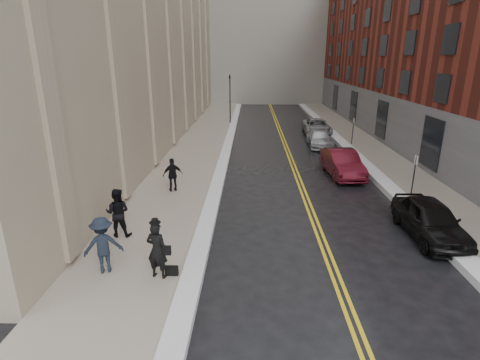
# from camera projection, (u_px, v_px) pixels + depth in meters

# --- Properties ---
(ground) EXTENTS (160.00, 160.00, 0.00)m
(ground) POSITION_uv_depth(u_px,v_px,m) (260.00, 285.00, 11.87)
(ground) COLOR black
(ground) RESTS_ON ground
(sidewalk_left) EXTENTS (4.00, 64.00, 0.15)m
(sidewalk_left) POSITION_uv_depth(u_px,v_px,m) (194.00, 156.00, 27.17)
(sidewalk_left) COLOR gray
(sidewalk_left) RESTS_ON ground
(sidewalk_right) EXTENTS (3.00, 64.00, 0.15)m
(sidewalk_right) POSITION_uv_depth(u_px,v_px,m) (381.00, 157.00, 26.79)
(sidewalk_right) COLOR gray
(sidewalk_right) RESTS_ON ground
(lane_stripe_a) EXTENTS (0.12, 64.00, 0.01)m
(lane_stripe_a) POSITION_uv_depth(u_px,v_px,m) (288.00, 157.00, 26.99)
(lane_stripe_a) COLOR gold
(lane_stripe_a) RESTS_ON ground
(lane_stripe_b) EXTENTS (0.12, 64.00, 0.01)m
(lane_stripe_b) POSITION_uv_depth(u_px,v_px,m) (292.00, 157.00, 26.99)
(lane_stripe_b) COLOR gold
(lane_stripe_b) RESTS_ON ground
(snow_ridge_left) EXTENTS (0.70, 60.80, 0.26)m
(snow_ridge_left) POSITION_uv_depth(u_px,v_px,m) (225.00, 155.00, 27.08)
(snow_ridge_left) COLOR white
(snow_ridge_left) RESTS_ON ground
(snow_ridge_right) EXTENTS (0.85, 60.80, 0.30)m
(snow_ridge_right) POSITION_uv_depth(u_px,v_px,m) (355.00, 156.00, 26.81)
(snow_ridge_right) COLOR white
(snow_ridge_right) RESTS_ON ground
(building_right) EXTENTS (14.00, 50.00, 18.00)m
(building_right) POSITION_uv_depth(u_px,v_px,m) (471.00, 30.00, 30.41)
(building_right) COLOR maroon
(building_right) RESTS_ON ground
(traffic_signal) EXTENTS (0.18, 0.15, 5.20)m
(traffic_signal) POSITION_uv_depth(u_px,v_px,m) (230.00, 95.00, 39.47)
(traffic_signal) COLOR black
(traffic_signal) RESTS_ON ground
(parking_sign_near) EXTENTS (0.06, 0.35, 2.23)m
(parking_sign_near) POSITION_uv_depth(u_px,v_px,m) (414.00, 173.00, 18.82)
(parking_sign_near) COLOR black
(parking_sign_near) RESTS_ON ground
(parking_sign_far) EXTENTS (0.06, 0.35, 2.23)m
(parking_sign_far) POSITION_uv_depth(u_px,v_px,m) (353.00, 129.00, 30.21)
(parking_sign_far) COLOR black
(parking_sign_far) RESTS_ON ground
(car_black) EXTENTS (1.84, 4.46, 1.51)m
(car_black) POSITION_uv_depth(u_px,v_px,m) (430.00, 219.00, 14.84)
(car_black) COLOR black
(car_black) RESTS_ON ground
(car_maroon) EXTENTS (1.97, 4.84, 1.56)m
(car_maroon) POSITION_uv_depth(u_px,v_px,m) (342.00, 163.00, 22.65)
(car_maroon) COLOR #4E0E18
(car_maroon) RESTS_ON ground
(car_silver_near) EXTENTS (1.88, 4.42, 1.27)m
(car_silver_near) POSITION_uv_depth(u_px,v_px,m) (319.00, 138.00, 30.23)
(car_silver_near) COLOR #B6B8BE
(car_silver_near) RESTS_ON ground
(car_silver_far) EXTENTS (2.44, 5.10, 1.40)m
(car_silver_far) POSITION_uv_depth(u_px,v_px,m) (317.00, 127.00, 34.96)
(car_silver_far) COLOR #A6A9AE
(car_silver_far) RESTS_ON ground
(pedestrian_main) EXTENTS (0.78, 0.60, 1.90)m
(pedestrian_main) POSITION_uv_depth(u_px,v_px,m) (157.00, 250.00, 11.77)
(pedestrian_main) COLOR black
(pedestrian_main) RESTS_ON sidewalk_left
(pedestrian_a) EXTENTS (0.96, 0.76, 1.95)m
(pedestrian_a) POSITION_uv_depth(u_px,v_px,m) (118.00, 213.00, 14.56)
(pedestrian_a) COLOR black
(pedestrian_a) RESTS_ON sidewalk_left
(pedestrian_b) EXTENTS (1.41, 1.10, 1.92)m
(pedestrian_b) POSITION_uv_depth(u_px,v_px,m) (103.00, 245.00, 12.09)
(pedestrian_b) COLOR black
(pedestrian_b) RESTS_ON sidewalk_left
(pedestrian_c) EXTENTS (1.12, 0.79, 1.77)m
(pedestrian_c) POSITION_uv_depth(u_px,v_px,m) (173.00, 175.00, 19.55)
(pedestrian_c) COLOR black
(pedestrian_c) RESTS_ON sidewalk_left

